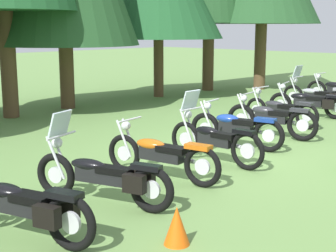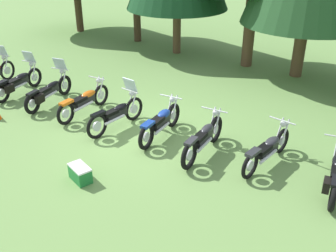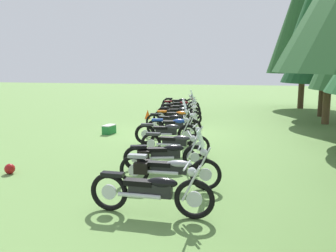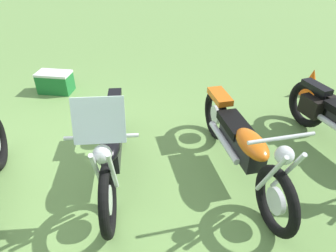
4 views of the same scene
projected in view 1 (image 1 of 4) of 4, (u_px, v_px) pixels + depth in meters
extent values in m
plane|color=#6B934C|center=(223.00, 154.00, 10.42)|extent=(80.00, 80.00, 0.00)
torus|color=black|center=(71.00, 223.00, 5.87)|extent=(0.31, 0.71, 0.71)
cylinder|color=silver|center=(71.00, 223.00, 5.87)|extent=(0.13, 0.27, 0.27)
cube|color=black|center=(18.00, 204.00, 6.20)|extent=(0.44, 0.82, 0.23)
ellipsoid|color=black|center=(4.00, 190.00, 6.27)|extent=(0.43, 0.62, 0.18)
cube|color=black|center=(32.00, 198.00, 6.09)|extent=(0.40, 0.58, 0.10)
cube|color=black|center=(64.00, 195.00, 5.84)|extent=(0.32, 0.48, 0.08)
cylinder|color=silver|center=(37.00, 209.00, 6.26)|extent=(0.31, 0.78, 0.08)
cube|color=black|center=(47.00, 217.00, 5.79)|extent=(0.23, 0.35, 0.26)
cube|color=black|center=(66.00, 207.00, 6.09)|extent=(0.23, 0.35, 0.26)
torus|color=black|center=(56.00, 175.00, 7.78)|extent=(0.33, 0.70, 0.69)
cylinder|color=silver|center=(56.00, 175.00, 7.78)|extent=(0.13, 0.26, 0.26)
torus|color=black|center=(152.00, 190.00, 7.08)|extent=(0.33, 0.70, 0.69)
cylinder|color=silver|center=(152.00, 190.00, 7.08)|extent=(0.13, 0.26, 0.26)
cube|color=black|center=(101.00, 175.00, 7.41)|extent=(0.43, 0.84, 0.22)
ellipsoid|color=black|center=(88.00, 165.00, 7.48)|extent=(0.39, 0.63, 0.17)
cube|color=black|center=(115.00, 170.00, 7.30)|extent=(0.37, 0.59, 0.10)
cube|color=black|center=(147.00, 167.00, 7.05)|extent=(0.29, 0.47, 0.08)
cylinder|color=silver|center=(55.00, 158.00, 7.64)|extent=(0.15, 0.33, 0.65)
cylinder|color=silver|center=(61.00, 156.00, 7.76)|extent=(0.15, 0.33, 0.65)
cylinder|color=silver|center=(61.00, 136.00, 7.60)|extent=(0.66, 0.25, 0.04)
sphere|color=silver|center=(57.00, 143.00, 7.66)|extent=(0.21, 0.21, 0.17)
cylinder|color=silver|center=(116.00, 180.00, 7.45)|extent=(0.33, 0.81, 0.08)
cube|color=silver|center=(60.00, 124.00, 7.58)|extent=(0.47, 0.28, 0.39)
cube|color=black|center=(134.00, 184.00, 7.02)|extent=(0.23, 0.35, 0.26)
cube|color=black|center=(144.00, 178.00, 7.27)|extent=(0.23, 0.35, 0.26)
torus|color=black|center=(124.00, 153.00, 9.10)|extent=(0.22, 0.70, 0.70)
cylinder|color=silver|center=(124.00, 153.00, 9.10)|extent=(0.10, 0.27, 0.27)
torus|color=black|center=(202.00, 167.00, 8.22)|extent=(0.22, 0.70, 0.70)
cylinder|color=silver|center=(202.00, 167.00, 8.22)|extent=(0.10, 0.27, 0.27)
cube|color=black|center=(161.00, 154.00, 8.64)|extent=(0.36, 0.83, 0.23)
ellipsoid|color=#D16014|center=(151.00, 144.00, 8.74)|extent=(0.37, 0.61, 0.18)
cube|color=black|center=(172.00, 149.00, 8.50)|extent=(0.35, 0.57, 0.10)
cube|color=#D16014|center=(198.00, 147.00, 8.20)|extent=(0.28, 0.47, 0.08)
cylinder|color=silver|center=(124.00, 138.00, 8.94)|extent=(0.10, 0.34, 0.65)
cylinder|color=silver|center=(129.00, 137.00, 9.08)|extent=(0.10, 0.34, 0.65)
cylinder|color=silver|center=(130.00, 120.00, 8.90)|extent=(0.64, 0.15, 0.04)
sphere|color=silver|center=(126.00, 126.00, 8.97)|extent=(0.20, 0.20, 0.17)
cylinder|color=silver|center=(174.00, 158.00, 8.67)|extent=(0.22, 0.81, 0.08)
torus|color=black|center=(186.00, 139.00, 10.18)|extent=(0.12, 0.73, 0.72)
cylinder|color=silver|center=(186.00, 139.00, 10.18)|extent=(0.06, 0.28, 0.28)
torus|color=black|center=(247.00, 151.00, 9.22)|extent=(0.12, 0.73, 0.72)
cylinder|color=silver|center=(247.00, 151.00, 9.22)|extent=(0.06, 0.28, 0.28)
cube|color=black|center=(215.00, 140.00, 9.68)|extent=(0.20, 0.73, 0.23)
ellipsoid|color=black|center=(207.00, 131.00, 9.78)|extent=(0.24, 0.53, 0.18)
cube|color=black|center=(224.00, 135.00, 9.52)|extent=(0.23, 0.49, 0.10)
cube|color=black|center=(244.00, 132.00, 9.20)|extent=(0.18, 0.45, 0.08)
cylinder|color=silver|center=(186.00, 126.00, 10.03)|extent=(0.05, 0.34, 0.65)
cylinder|color=silver|center=(190.00, 125.00, 10.13)|extent=(0.05, 0.34, 0.65)
cylinder|color=silver|center=(191.00, 109.00, 9.96)|extent=(0.64, 0.06, 0.04)
sphere|color=silver|center=(188.00, 114.00, 10.05)|extent=(0.18, 0.18, 0.17)
cylinder|color=silver|center=(225.00, 144.00, 9.67)|extent=(0.10, 0.73, 0.08)
cube|color=silver|center=(191.00, 100.00, 9.94)|extent=(0.44, 0.17, 0.39)
torus|color=black|center=(205.00, 128.00, 11.31)|extent=(0.26, 0.72, 0.71)
cylinder|color=silver|center=(205.00, 128.00, 11.31)|extent=(0.11, 0.27, 0.27)
torus|color=black|center=(269.00, 136.00, 10.55)|extent=(0.26, 0.72, 0.71)
cylinder|color=silver|center=(269.00, 136.00, 10.55)|extent=(0.11, 0.27, 0.27)
cube|color=black|center=(236.00, 127.00, 10.90)|extent=(0.38, 0.77, 0.26)
ellipsoid|color=navy|center=(227.00, 119.00, 10.98)|extent=(0.39, 0.57, 0.20)
cube|color=black|center=(245.00, 122.00, 10.78)|extent=(0.36, 0.54, 0.10)
cube|color=navy|center=(265.00, 120.00, 10.52)|extent=(0.30, 0.47, 0.08)
cylinder|color=silver|center=(206.00, 116.00, 11.15)|extent=(0.11, 0.34, 0.65)
cylinder|color=silver|center=(210.00, 115.00, 11.29)|extent=(0.11, 0.34, 0.65)
cylinder|color=silver|center=(211.00, 101.00, 11.11)|extent=(0.69, 0.18, 0.04)
sphere|color=silver|center=(208.00, 106.00, 11.18)|extent=(0.20, 0.20, 0.17)
cylinder|color=silver|center=(245.00, 131.00, 10.96)|extent=(0.23, 0.74, 0.08)
torus|color=black|center=(241.00, 119.00, 12.37)|extent=(0.25, 0.75, 0.74)
cylinder|color=silver|center=(241.00, 119.00, 12.37)|extent=(0.10, 0.29, 0.28)
torus|color=black|center=(303.00, 125.00, 11.55)|extent=(0.25, 0.75, 0.74)
cylinder|color=silver|center=(303.00, 125.00, 11.55)|extent=(0.10, 0.29, 0.28)
cube|color=black|center=(271.00, 117.00, 11.94)|extent=(0.33, 0.78, 0.25)
ellipsoid|color=#2D2D33|center=(263.00, 110.00, 12.02)|extent=(0.34, 0.58, 0.19)
cube|color=black|center=(280.00, 113.00, 11.80)|extent=(0.32, 0.54, 0.10)
cube|color=#2D2D33|center=(300.00, 110.00, 11.53)|extent=(0.26, 0.47, 0.08)
cylinder|color=silver|center=(243.00, 107.00, 12.22)|extent=(0.11, 0.34, 0.65)
cylinder|color=silver|center=(245.00, 107.00, 12.34)|extent=(0.11, 0.34, 0.65)
cylinder|color=silver|center=(247.00, 94.00, 12.17)|extent=(0.73, 0.17, 0.04)
sphere|color=silver|center=(244.00, 98.00, 12.24)|extent=(0.20, 0.20, 0.17)
cylinder|color=silver|center=(280.00, 121.00, 11.97)|extent=(0.22, 0.76, 0.08)
torus|color=black|center=(256.00, 110.00, 13.97)|extent=(0.10, 0.67, 0.67)
cylinder|color=silver|center=(256.00, 110.00, 13.97)|extent=(0.05, 0.26, 0.26)
torus|color=black|center=(307.00, 116.00, 12.90)|extent=(0.10, 0.67, 0.67)
cylinder|color=silver|center=(307.00, 116.00, 12.90)|extent=(0.05, 0.26, 0.26)
cube|color=black|center=(281.00, 109.00, 13.42)|extent=(0.22, 0.78, 0.21)
ellipsoid|color=#2D2D33|center=(274.00, 104.00, 13.54)|extent=(0.27, 0.55, 0.16)
cube|color=black|center=(288.00, 107.00, 13.25)|extent=(0.25, 0.52, 0.10)
cube|color=#2D2D33|center=(305.00, 104.00, 12.89)|extent=(0.20, 0.44, 0.08)
cylinder|color=silver|center=(257.00, 99.00, 13.81)|extent=(0.05, 0.34, 0.65)
cylinder|color=silver|center=(260.00, 99.00, 13.93)|extent=(0.05, 0.34, 0.65)
cylinder|color=silver|center=(261.00, 87.00, 13.75)|extent=(0.71, 0.04, 0.04)
sphere|color=silver|center=(258.00, 91.00, 13.83)|extent=(0.17, 0.17, 0.17)
cylinder|color=silver|center=(289.00, 112.00, 13.41)|extent=(0.09, 0.77, 0.08)
torus|color=black|center=(280.00, 104.00, 15.01)|extent=(0.31, 0.68, 0.68)
cylinder|color=silver|center=(280.00, 104.00, 15.01)|extent=(0.12, 0.26, 0.25)
torus|color=black|center=(336.00, 107.00, 14.31)|extent=(0.31, 0.68, 0.68)
cylinder|color=silver|center=(336.00, 107.00, 14.31)|extent=(0.12, 0.26, 0.25)
cube|color=black|center=(308.00, 102.00, 14.64)|extent=(0.42, 0.81, 0.24)
ellipsoid|color=black|center=(300.00, 96.00, 14.70)|extent=(0.40, 0.61, 0.19)
cube|color=black|center=(316.00, 98.00, 14.52)|extent=(0.38, 0.57, 0.10)
cube|color=black|center=(334.00, 96.00, 14.28)|extent=(0.30, 0.47, 0.08)
cylinder|color=silver|center=(282.00, 94.00, 14.86)|extent=(0.14, 0.33, 0.65)
cylinder|color=silver|center=(283.00, 94.00, 14.99)|extent=(0.14, 0.33, 0.65)
cylinder|color=silver|center=(286.00, 83.00, 14.82)|extent=(0.74, 0.26, 0.04)
sphere|color=silver|center=(283.00, 87.00, 14.88)|extent=(0.21, 0.21, 0.17)
cylinder|color=silver|center=(315.00, 105.00, 14.68)|extent=(0.31, 0.78, 0.08)
cube|color=black|center=(328.00, 104.00, 14.24)|extent=(0.23, 0.35, 0.26)
cube|color=black|center=(330.00, 103.00, 14.51)|extent=(0.23, 0.35, 0.26)
torus|color=black|center=(293.00, 96.00, 16.47)|extent=(0.11, 0.73, 0.73)
cylinder|color=silver|center=(293.00, 96.00, 16.47)|extent=(0.06, 0.29, 0.29)
cube|color=black|center=(317.00, 96.00, 15.91)|extent=(0.21, 0.83, 0.21)
ellipsoid|color=#9EA0A8|center=(311.00, 91.00, 16.03)|extent=(0.25, 0.60, 0.16)
cube|color=black|center=(324.00, 93.00, 15.74)|extent=(0.24, 0.56, 0.10)
cylinder|color=silver|center=(294.00, 87.00, 16.32)|extent=(0.05, 0.34, 0.65)
cylinder|color=silver|center=(296.00, 87.00, 16.43)|extent=(0.05, 0.34, 0.65)
cylinder|color=silver|center=(298.00, 77.00, 16.26)|extent=(0.66, 0.05, 0.04)
sphere|color=silver|center=(295.00, 80.00, 16.34)|extent=(0.17, 0.17, 0.17)
cylinder|color=silver|center=(324.00, 98.00, 15.88)|extent=(0.10, 0.83, 0.08)
cube|color=silver|center=(298.00, 71.00, 16.24)|extent=(0.44, 0.16, 0.39)
cube|color=black|center=(334.00, 98.00, 15.38)|extent=(0.15, 0.32, 0.26)
torus|color=black|center=(316.00, 91.00, 17.60)|extent=(0.10, 0.76, 0.76)
cylinder|color=silver|center=(316.00, 91.00, 17.60)|extent=(0.05, 0.30, 0.30)
ellipsoid|color=black|center=(333.00, 85.00, 17.14)|extent=(0.23, 0.59, 0.20)
cylinder|color=silver|center=(318.00, 83.00, 17.46)|extent=(0.05, 0.34, 0.65)
cylinder|color=silver|center=(320.00, 83.00, 17.55)|extent=(0.05, 0.34, 0.65)
cylinder|color=silver|center=(321.00, 73.00, 17.39)|extent=(0.64, 0.04, 0.04)
sphere|color=silver|center=(319.00, 77.00, 17.47)|extent=(0.17, 0.17, 0.17)
cylinder|color=brown|center=(8.00, 65.00, 14.42)|extent=(0.46, 0.46, 3.03)
cylinder|color=brown|center=(67.00, 77.00, 16.14)|extent=(0.46, 0.46, 2.03)
cylinder|color=brown|center=(159.00, 68.00, 18.84)|extent=(0.37, 0.37, 2.18)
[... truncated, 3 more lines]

